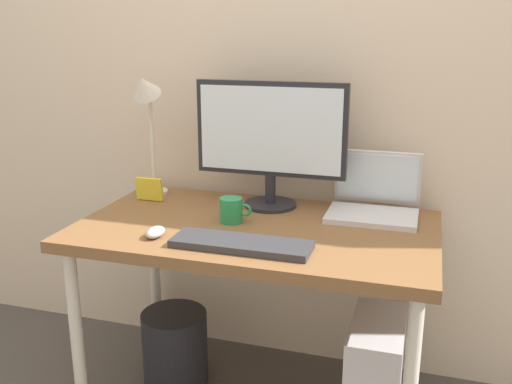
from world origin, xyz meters
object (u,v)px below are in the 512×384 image
desk (256,243)px  monitor (271,137)px  computer_tower (375,377)px  keyboard (241,244)px  laptop (374,199)px  desk_lamp (147,106)px  mouse (155,232)px  photo_frame (149,189)px  wastebasket (175,347)px  coffee_mug (232,210)px

desk → monitor: (-0.01, 0.22, 0.34)m
desk → monitor: bearing=93.1°
monitor → computer_tower: monitor is taller
monitor → keyboard: monitor is taller
laptop → keyboard: bearing=-128.2°
monitor → desk_lamp: size_ratio=1.13×
laptop → mouse: 0.80m
laptop → photo_frame: laptop is taller
desk → wastebasket: bearing=172.2°
mouse → laptop: bearing=34.4°
desk → laptop: (0.38, 0.24, 0.12)m
monitor → coffee_mug: size_ratio=4.94×
laptop → desk_lamp: (-0.90, -0.02, 0.31)m
keyboard → coffee_mug: coffee_mug is taller
monitor → desk_lamp: bearing=179.9°
keyboard → photo_frame: 0.63m
mouse → wastebasket: size_ratio=0.30×
laptop → coffee_mug: (-0.47, -0.24, -0.01)m
desk → computer_tower: 0.63m
keyboard → computer_tower: size_ratio=1.05×
laptop → computer_tower: 0.63m
desk → computer_tower: bearing=-1.5°
photo_frame → wastebasket: bearing=-38.8°
photo_frame → computer_tower: photo_frame is taller
desk → coffee_mug: bearing=175.9°
desk → wastebasket: (-0.36, 0.05, -0.51)m
computer_tower → monitor: bearing=152.4°
desk → desk_lamp: (-0.52, 0.23, 0.43)m
monitor → mouse: 0.57m
desk → coffee_mug: coffee_mug is taller
laptop → photo_frame: 0.87m
desk_lamp → laptop: bearing=1.0°
coffee_mug → wastebasket: 0.67m
desk → computer_tower: (0.44, -0.01, -0.45)m
laptop → wastebasket: laptop is taller
mouse → coffee_mug: 0.29m
desk_lamp → photo_frame: desk_lamp is taller
laptop → mouse: size_ratio=3.56×
coffee_mug → wastebasket: coffee_mug is taller
laptop → coffee_mug: laptop is taller
keyboard → mouse: size_ratio=4.89×
desk_lamp → computer_tower: (0.96, -0.24, -0.88)m
desk_lamp → keyboard: (0.54, -0.44, -0.35)m
keyboard → photo_frame: photo_frame is taller
coffee_mug → photo_frame: photo_frame is taller
mouse → computer_tower: 0.92m
laptop → monitor: bearing=-177.5°
laptop → wastebasket: bearing=-165.3°
mouse → coffee_mug: (0.19, 0.22, 0.03)m
laptop → wastebasket: (-0.73, -0.19, -0.63)m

